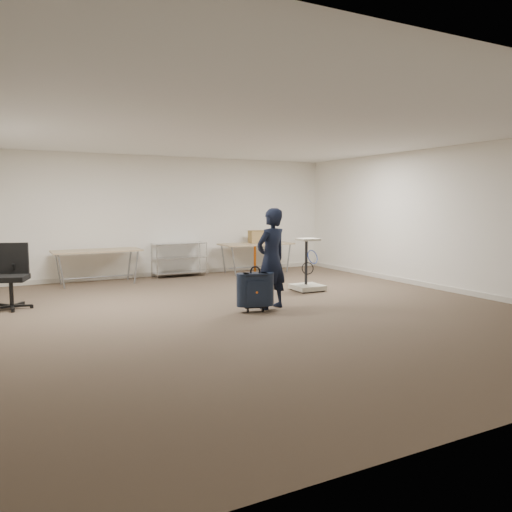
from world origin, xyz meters
TOP-DOWN VIEW (x-y plane):
  - ground at (0.00, 0.00)m, footprint 9.00×9.00m
  - room_shell at (0.00, 1.38)m, footprint 8.00×9.00m
  - folding_table_left at (-1.90, 3.95)m, footprint 1.80×0.75m
  - folding_table_right at (1.90, 3.95)m, footprint 1.80×0.75m
  - wire_shelf at (0.00, 4.20)m, footprint 1.22×0.47m
  - person at (0.17, 0.11)m, footprint 0.68×0.54m
  - suitcase at (-0.19, -0.02)m, footprint 0.43×0.31m
  - office_chair at (-3.58, 2.06)m, footprint 0.64×0.65m
  - equipment_cart at (1.62, 1.23)m, footprint 0.58×0.58m
  - cardboard_box at (1.99, 4.05)m, footprint 0.45×0.36m

SIDE VIEW (x-z plane):
  - ground at x=0.00m, z-range 0.00..0.00m
  - room_shell at x=0.00m, z-range -4.45..4.55m
  - equipment_cart at x=1.62m, z-range -0.24..0.78m
  - office_chair at x=-3.58m, z-range -0.21..0.85m
  - suitcase at x=-0.19m, z-range -0.17..0.88m
  - wire_shelf at x=0.00m, z-range 0.04..0.84m
  - folding_table_left at x=-1.90m, z-range 0.31..1.04m
  - folding_table_right at x=1.90m, z-range 0.31..1.04m
  - person at x=0.17m, z-range 0.00..1.64m
  - cardboard_box at x=1.99m, z-range 0.73..1.04m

